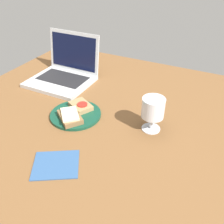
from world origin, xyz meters
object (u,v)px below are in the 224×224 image
plate (76,114)px  wine_glass (153,109)px  sandwich_with_tomato (81,106)px  laptop (64,73)px  napkin (56,165)px  sandwich_with_cheese (70,116)px

plate → wine_glass: (31.79, 5.70, 8.82)cm
sandwich_with_tomato → laptop: (-23.62, 20.63, 1.77)cm
plate → napkin: 28.92cm
plate → napkin: bearing=-69.6°
sandwich_with_tomato → wine_glass: size_ratio=0.88×
wine_glass → sandwich_with_tomato: bearing=-177.9°
sandwich_with_tomato → laptop: bearing=138.9°
sandwich_with_cheese → plate: bearing=94.1°
sandwich_with_tomato → napkin: bearing=-71.9°
sandwich_with_cheese → laptop: (-24.18, 29.67, 1.53)cm
plate → laptop: laptop is taller
plate → napkin: size_ratio=1.44×
sandwich_with_cheese → napkin: bearing=-66.6°
sandwich_with_cheese → laptop: bearing=129.2°
wine_glass → laptop: 59.18cm
sandwich_with_cheese → wine_glass: size_ratio=1.00×
sandwich_with_cheese → napkin: sandwich_with_cheese is taller
plate → wine_glass: bearing=10.2°
plate → laptop: (-23.86, 25.14, 3.49)cm
sandwich_with_tomato → napkin: size_ratio=0.82×
sandwich_with_tomato → laptop: size_ratio=0.39×
napkin → sandwich_with_cheese: bearing=113.4°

